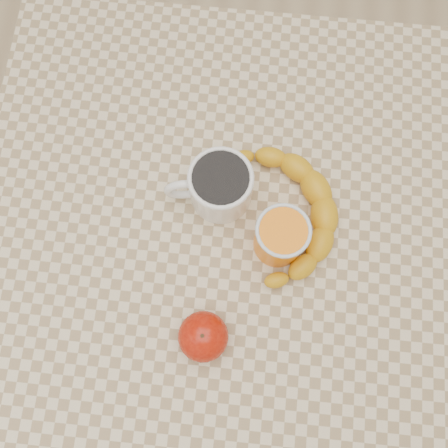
# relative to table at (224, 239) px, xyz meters

# --- Properties ---
(ground) EXTENTS (3.00, 3.00, 0.00)m
(ground) POSITION_rel_table_xyz_m (0.00, 0.00, -0.66)
(ground) COLOR tan
(ground) RESTS_ON ground
(table) EXTENTS (0.80, 0.80, 0.75)m
(table) POSITION_rel_table_xyz_m (0.00, 0.00, 0.00)
(table) COLOR beige
(table) RESTS_ON ground
(coffee_mug) EXTENTS (0.14, 0.11, 0.08)m
(coffee_mug) POSITION_rel_table_xyz_m (-0.01, 0.05, 0.13)
(coffee_mug) COLOR white
(coffee_mug) RESTS_ON table
(orange_juice_glass) EXTENTS (0.08, 0.08, 0.09)m
(orange_juice_glass) POSITION_rel_table_xyz_m (0.08, -0.02, 0.13)
(orange_juice_glass) COLOR orange
(orange_juice_glass) RESTS_ON table
(apple) EXTENTS (0.09, 0.09, 0.07)m
(apple) POSITION_rel_table_xyz_m (-0.01, -0.17, 0.12)
(apple) COLOR #8C0D04
(apple) RESTS_ON table
(banana) EXTENTS (0.28, 0.33, 0.04)m
(banana) POSITION_rel_table_xyz_m (0.09, 0.03, 0.11)
(banana) COLOR gold
(banana) RESTS_ON table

